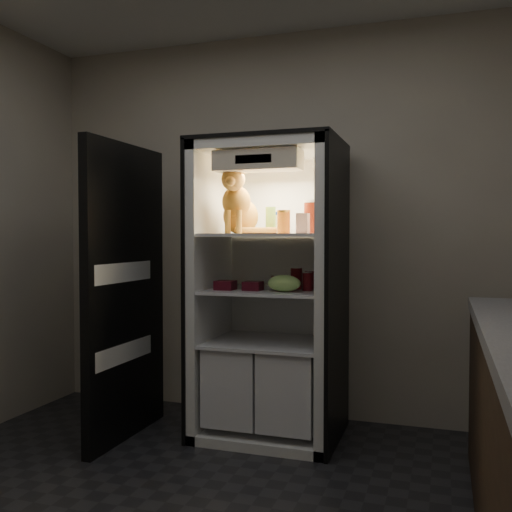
{
  "coord_description": "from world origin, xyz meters",
  "views": [
    {
      "loc": [
        1.05,
        -2.11,
        1.27
      ],
      "look_at": [
        -0.08,
        1.32,
        1.15
      ],
      "focal_mm": 40.0,
      "sensor_mm": 36.0,
      "label": 1
    }
  ],
  "objects_px": {
    "parmesan_shaker": "(271,220)",
    "soda_can_b": "(310,280)",
    "soda_can_c": "(307,281)",
    "berry_box_left": "(225,285)",
    "condiment_jar": "(276,281)",
    "tabby_cat": "(239,208)",
    "salsa_jar": "(284,222)",
    "soda_can_a": "(296,278)",
    "refrigerator": "(271,311)",
    "mayo_tub": "(278,223)",
    "pepper_jar": "(314,217)",
    "cream_carton": "(303,223)",
    "grape_bag": "(284,283)",
    "berry_box_right": "(253,286)"
  },
  "relations": [
    {
      "from": "pepper_jar",
      "to": "grape_bag",
      "type": "height_order",
      "value": "pepper_jar"
    },
    {
      "from": "parmesan_shaker",
      "to": "mayo_tub",
      "type": "distance_m",
      "value": 0.1
    },
    {
      "from": "cream_carton",
      "to": "salsa_jar",
      "type": "bearing_deg",
      "value": 147.31
    },
    {
      "from": "condiment_jar",
      "to": "grape_bag",
      "type": "relative_size",
      "value": 0.44
    },
    {
      "from": "salsa_jar",
      "to": "condiment_jar",
      "type": "xyz_separation_m",
      "value": [
        -0.08,
        0.12,
        -0.38
      ]
    },
    {
      "from": "parmesan_shaker",
      "to": "condiment_jar",
      "type": "xyz_separation_m",
      "value": [
        0.03,
        0.02,
        -0.39
      ]
    },
    {
      "from": "condiment_jar",
      "to": "tabby_cat",
      "type": "bearing_deg",
      "value": -152.75
    },
    {
      "from": "parmesan_shaker",
      "to": "cream_carton",
      "type": "relative_size",
      "value": 1.42
    },
    {
      "from": "mayo_tub",
      "to": "berry_box_left",
      "type": "relative_size",
      "value": 1.22
    },
    {
      "from": "salsa_jar",
      "to": "soda_can_c",
      "type": "height_order",
      "value": "salsa_jar"
    },
    {
      "from": "mayo_tub",
      "to": "cream_carton",
      "type": "distance_m",
      "value": 0.37
    },
    {
      "from": "soda_can_c",
      "to": "berry_box_left",
      "type": "relative_size",
      "value": 0.98
    },
    {
      "from": "salsa_jar",
      "to": "pepper_jar",
      "type": "xyz_separation_m",
      "value": [
        0.17,
        0.08,
        0.03
      ]
    },
    {
      "from": "mayo_tub",
      "to": "cream_carton",
      "type": "bearing_deg",
      "value": -50.56
    },
    {
      "from": "parmesan_shaker",
      "to": "cream_carton",
      "type": "height_order",
      "value": "parmesan_shaker"
    },
    {
      "from": "soda_can_c",
      "to": "berry_box_left",
      "type": "height_order",
      "value": "soda_can_c"
    },
    {
      "from": "tabby_cat",
      "to": "grape_bag",
      "type": "distance_m",
      "value": 0.58
    },
    {
      "from": "berry_box_left",
      "to": "soda_can_b",
      "type": "bearing_deg",
      "value": 22.52
    },
    {
      "from": "parmesan_shaker",
      "to": "soda_can_b",
      "type": "distance_m",
      "value": 0.46
    },
    {
      "from": "parmesan_shaker",
      "to": "salsa_jar",
      "type": "xyz_separation_m",
      "value": [
        0.11,
        -0.1,
        -0.01
      ]
    },
    {
      "from": "berry_box_left",
      "to": "tabby_cat",
      "type": "bearing_deg",
      "value": 65.67
    },
    {
      "from": "soda_can_b",
      "to": "grape_bag",
      "type": "xyz_separation_m",
      "value": [
        -0.11,
        -0.2,
        -0.01
      ]
    },
    {
      "from": "refrigerator",
      "to": "salsa_jar",
      "type": "height_order",
      "value": "refrigerator"
    },
    {
      "from": "cream_carton",
      "to": "soda_can_c",
      "type": "xyz_separation_m",
      "value": [
        0.0,
        0.1,
        -0.35
      ]
    },
    {
      "from": "salsa_jar",
      "to": "soda_can_c",
      "type": "relative_size",
      "value": 1.28
    },
    {
      "from": "refrigerator",
      "to": "mayo_tub",
      "type": "relative_size",
      "value": 13.38
    },
    {
      "from": "parmesan_shaker",
      "to": "salsa_jar",
      "type": "distance_m",
      "value": 0.15
    },
    {
      "from": "cream_carton",
      "to": "soda_can_a",
      "type": "distance_m",
      "value": 0.4
    },
    {
      "from": "grape_bag",
      "to": "berry_box_right",
      "type": "height_order",
      "value": "grape_bag"
    },
    {
      "from": "tabby_cat",
      "to": "pepper_jar",
      "type": "distance_m",
      "value": 0.48
    },
    {
      "from": "soda_can_a",
      "to": "soda_can_c",
      "type": "height_order",
      "value": "soda_can_a"
    },
    {
      "from": "mayo_tub",
      "to": "pepper_jar",
      "type": "relative_size",
      "value": 0.68
    },
    {
      "from": "parmesan_shaker",
      "to": "soda_can_b",
      "type": "bearing_deg",
      "value": 0.71
    },
    {
      "from": "berry_box_right",
      "to": "berry_box_left",
      "type": "bearing_deg",
      "value": -172.62
    },
    {
      "from": "tabby_cat",
      "to": "cream_carton",
      "type": "xyz_separation_m",
      "value": [
        0.44,
        -0.1,
        -0.1
      ]
    },
    {
      "from": "soda_can_c",
      "to": "soda_can_a",
      "type": "bearing_deg",
      "value": 136.57
    },
    {
      "from": "pepper_jar",
      "to": "soda_can_c",
      "type": "bearing_deg",
      "value": -108.07
    },
    {
      "from": "tabby_cat",
      "to": "pepper_jar",
      "type": "relative_size",
      "value": 2.14
    },
    {
      "from": "salsa_jar",
      "to": "tabby_cat",
      "type": "bearing_deg",
      "value": 178.94
    },
    {
      "from": "salsa_jar",
      "to": "berry_box_left",
      "type": "bearing_deg",
      "value": -163.43
    },
    {
      "from": "pepper_jar",
      "to": "berry_box_right",
      "type": "distance_m",
      "value": 0.57
    },
    {
      "from": "soda_can_a",
      "to": "refrigerator",
      "type": "bearing_deg",
      "value": 179.1
    },
    {
      "from": "tabby_cat",
      "to": "soda_can_b",
      "type": "relative_size",
      "value": 3.76
    },
    {
      "from": "soda_can_a",
      "to": "soda_can_b",
      "type": "bearing_deg",
      "value": 2.55
    },
    {
      "from": "cream_carton",
      "to": "condiment_jar",
      "type": "bearing_deg",
      "value": 137.52
    },
    {
      "from": "pepper_jar",
      "to": "grape_bag",
      "type": "distance_m",
      "value": 0.46
    },
    {
      "from": "condiment_jar",
      "to": "soda_can_c",
      "type": "bearing_deg",
      "value": -24.51
    },
    {
      "from": "refrigerator",
      "to": "soda_can_c",
      "type": "bearing_deg",
      "value": -18.85
    },
    {
      "from": "soda_can_c",
      "to": "condiment_jar",
      "type": "xyz_separation_m",
      "value": [
        -0.23,
        0.11,
        -0.01
      ]
    },
    {
      "from": "cream_carton",
      "to": "soda_can_b",
      "type": "bearing_deg",
      "value": 90.35
    }
  ]
}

